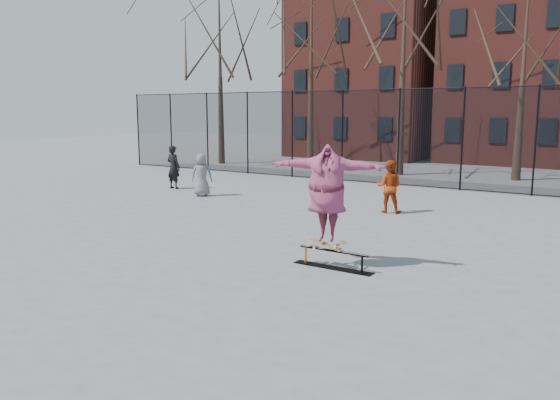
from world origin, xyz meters
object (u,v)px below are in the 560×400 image
Objects in this scene: skateboard at (326,246)px; bystander_black at (174,167)px; bystander_red at (389,187)px; skater at (327,197)px; bystander_grey at (202,175)px; skate_rail at (333,261)px.

bystander_black is (-10.47, 6.38, 0.44)m from skateboard.
bystander_red is at bearing -179.92° from bystander_black.
bystander_red is (-1.27, 6.24, -0.61)m from skater.
bystander_grey is 0.90× the size of bystander_black.
bystander_red reaches higher than bystander_grey.
bystander_black is at bearing -15.60° from bystander_red.
bystander_grey reaches higher than skateboard.
bystander_black is at bearing 132.27° from skater.
skater reaches higher than bystander_grey.
skate_rail is 1.09× the size of bystander_grey.
skateboard is at bearing 180.00° from skate_rail.
skater is 1.36× the size of bystander_black.
bystander_red is at bearing 85.16° from skater.
skater is 6.40m from bystander_red.
bystander_red is (-1.42, 6.24, 0.66)m from skate_rail.
skateboard is at bearing 86.83° from bystander_red.
bystander_grey is at bearing 146.51° from skate_rail.
skater is at bearing 107.09° from bystander_grey.
skate_rail is 6.43m from bystander_red.
skate_rail is at bearing 88.16° from bystander_red.
skater is at bearing 149.62° from bystander_black.
bystander_grey reaches higher than skate_rail.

